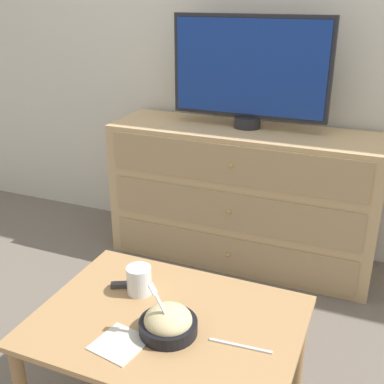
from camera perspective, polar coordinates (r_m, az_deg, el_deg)
name	(u,v)px	position (r m, az deg, el deg)	size (l,w,h in m)	color
ground_plane	(249,237)	(3.04, 6.72, -5.32)	(12.00, 12.00, 0.00)	#70665B
wall_back	(261,16)	(2.71, 8.20, 19.95)	(12.00, 0.05, 2.60)	silver
dresser	(242,196)	(2.66, 5.93, -0.50)	(1.43, 0.45, 0.76)	tan
tv	(250,70)	(2.52, 6.86, 14.15)	(0.82, 0.14, 0.56)	#232328
coffee_table	(168,333)	(1.67, -2.88, -16.37)	(0.87, 0.64, 0.42)	tan
takeout_bowl	(168,323)	(1.56, -2.85, -15.22)	(0.19, 0.19, 0.18)	black
drink_cup	(139,282)	(1.75, -6.28, -10.52)	(0.09, 0.09, 0.10)	#9E6638
napkin	(120,344)	(1.56, -8.58, -17.35)	(0.17, 0.17, 0.00)	silver
knife	(240,346)	(1.54, 5.75, -17.68)	(0.20, 0.02, 0.01)	silver
remote_control	(130,285)	(1.80, -7.34, -10.83)	(0.14, 0.09, 0.02)	#38383D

